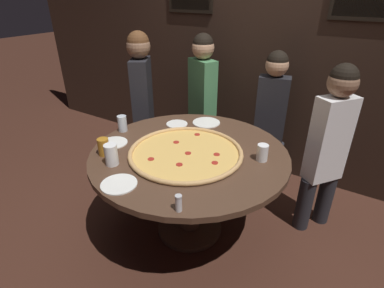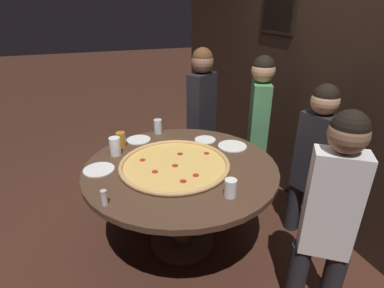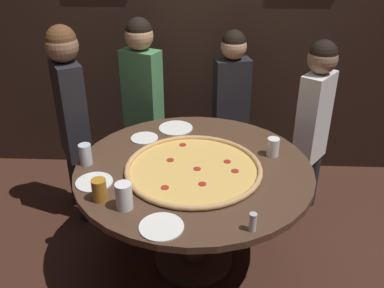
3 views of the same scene
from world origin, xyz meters
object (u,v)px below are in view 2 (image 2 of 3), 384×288
at_px(drink_cup_near_right, 230,188).
at_px(white_plate_left_side, 139,140).
at_px(diner_far_right, 314,157).
at_px(white_plate_far_back, 99,170).
at_px(giant_pizza, 174,164).
at_px(diner_side_left, 202,110).
at_px(drink_cup_centre_back, 115,146).
at_px(condiment_shaker, 104,198).
at_px(diner_side_right, 258,121).
at_px(white_plate_right_side, 232,146).
at_px(drink_cup_front_edge, 158,126).
at_px(dining_table, 181,182).
at_px(white_plate_near_front, 205,140).
at_px(diner_centre_back, 331,209).
at_px(drink_cup_by_shaker, 121,139).

distance_m(drink_cup_near_right, white_plate_left_side, 1.10).
bearing_deg(diner_far_right, white_plate_far_back, 61.67).
bearing_deg(giant_pizza, diner_side_left, 146.84).
relative_size(drink_cup_centre_back, condiment_shaker, 1.49).
bearing_deg(diner_side_right, white_plate_right_side, 150.01).
xyz_separation_m(giant_pizza, drink_cup_near_right, (0.49, 0.20, 0.04)).
xyz_separation_m(drink_cup_centre_back, diner_side_left, (-0.55, 0.95, 0.01)).
bearing_deg(drink_cup_front_edge, diner_side_left, 114.07).
xyz_separation_m(dining_table, white_plate_far_back, (-0.13, -0.57, 0.15)).
height_order(dining_table, drink_cup_centre_back, drink_cup_centre_back).
bearing_deg(white_plate_left_side, drink_cup_near_right, 19.15).
distance_m(drink_cup_front_edge, condiment_shaker, 1.11).
height_order(white_plate_left_side, diner_side_right, diner_side_right).
distance_m(giant_pizza, white_plate_near_front, 0.52).
bearing_deg(diner_centre_back, drink_cup_by_shaker, -16.75).
bearing_deg(white_plate_far_back, drink_cup_centre_back, 144.09).
bearing_deg(drink_cup_by_shaker, drink_cup_near_right, 28.22).
relative_size(drink_cup_centre_back, diner_far_right, 0.11).
xyz_separation_m(drink_cup_front_edge, white_plate_left_side, (0.10, -0.20, -0.06)).
relative_size(drink_cup_by_shaker, drink_cup_near_right, 1.05).
relative_size(dining_table, diner_centre_back, 1.05).
height_order(white_plate_left_side, diner_far_right, diner_far_right).
bearing_deg(diner_far_right, white_plate_left_side, 41.66).
xyz_separation_m(white_plate_far_back, white_plate_left_side, (-0.42, 0.37, 0.00)).
distance_m(white_plate_left_side, diner_side_right, 1.14).
bearing_deg(drink_cup_by_shaker, dining_table, 36.96).
relative_size(giant_pizza, diner_side_left, 0.56).
bearing_deg(dining_table, condiment_shaker, -62.19).
xyz_separation_m(drink_cup_front_edge, white_plate_right_side, (0.50, 0.51, -0.06)).
height_order(white_plate_far_back, white_plate_near_front, same).
height_order(giant_pizza, diner_centre_back, diner_centre_back).
bearing_deg(diner_side_left, white_plate_right_side, -122.81).
bearing_deg(condiment_shaker, white_plate_right_side, 112.73).
xyz_separation_m(drink_cup_by_shaker, diner_side_left, (-0.41, 0.89, 0.02)).
bearing_deg(diner_side_right, condiment_shaker, 141.81).
bearing_deg(condiment_shaker, drink_cup_front_edge, 149.01).
relative_size(drink_cup_centre_back, drink_cup_front_edge, 1.12).
xyz_separation_m(drink_cup_centre_back, diner_side_right, (-0.11, 1.35, -0.01)).
bearing_deg(condiment_shaker, white_plate_left_side, 156.52).
xyz_separation_m(giant_pizza, condiment_shaker, (0.31, -0.53, 0.04)).
bearing_deg(drink_cup_by_shaker, diner_side_left, 114.58).
bearing_deg(giant_pizza, white_plate_right_side, 104.73).
distance_m(giant_pizza, drink_cup_front_edge, 0.65).
distance_m(giant_pizza, diner_side_right, 1.07).
height_order(dining_table, white_plate_right_side, white_plate_right_side).
bearing_deg(diner_far_right, drink_cup_centre_back, 52.95).
xyz_separation_m(white_plate_far_back, diner_side_left, (-0.75, 1.10, 0.08)).
relative_size(white_plate_left_side, diner_side_right, 0.15).
height_order(drink_cup_near_right, condiment_shaker, drink_cup_near_right).
relative_size(dining_table, white_plate_right_side, 5.97).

